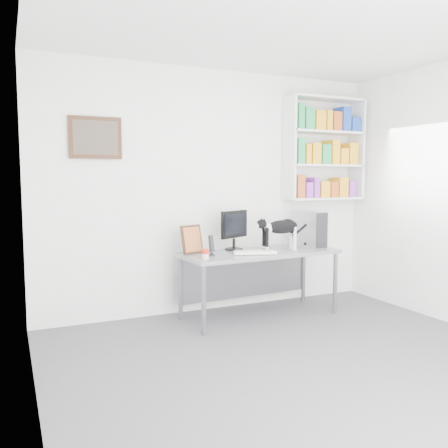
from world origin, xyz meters
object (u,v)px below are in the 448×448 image
at_px(monitor, 234,230).
at_px(soup_can, 205,254).
at_px(leaning_print, 192,239).
at_px(speaker, 211,245).
at_px(cat, 281,235).
at_px(desk, 260,284).
at_px(keyboard, 255,252).
at_px(pc_tower, 309,229).
at_px(bookshelf, 324,149).

xyz_separation_m(monitor, soup_can, (-0.51, -0.41, -0.17)).
height_order(leaning_print, soup_can, leaning_print).
height_order(speaker, leaning_print, leaning_print).
distance_m(leaning_print, cat, 0.97).
relative_size(desk, keyboard, 3.91).
relative_size(desk, pc_tower, 4.23).
distance_m(soup_can, cat, 0.96).
bearing_deg(pc_tower, bookshelf, 26.71).
bearing_deg(monitor, cat, -55.81).
xyz_separation_m(pc_tower, speaker, (-1.28, -0.13, -0.09)).
bearing_deg(speaker, leaning_print, 106.97).
bearing_deg(cat, keyboard, -167.09).
height_order(monitor, speaker, monitor).
bearing_deg(desk, soup_can, -167.09).
height_order(bookshelf, cat, bookshelf).
bearing_deg(desk, cat, -17.91).
relative_size(speaker, cat, 0.39).
relative_size(bookshelf, soup_can, 12.58).
xyz_separation_m(desk, speaker, (-0.59, -0.05, 0.47)).
bearing_deg(speaker, bookshelf, -1.01).
height_order(desk, cat, cat).
distance_m(speaker, leaning_print, 0.25).
bearing_deg(cat, bookshelf, 25.82).
xyz_separation_m(keyboard, soup_can, (-0.58, -0.07, 0.03)).
height_order(pc_tower, cat, pc_tower).
relative_size(keyboard, cat, 0.78).
xyz_separation_m(monitor, speaker, (-0.38, -0.26, -0.11)).
bearing_deg(pc_tower, speaker, 177.48).
bearing_deg(bookshelf, desk, -161.86).
distance_m(desk, leaning_print, 0.90).
bearing_deg(soup_can, leaning_print, 90.06).
bearing_deg(leaning_print, soup_can, -107.40).
bearing_deg(monitor, leaning_print, 159.98).
height_order(pc_tower, soup_can, pc_tower).
bearing_deg(speaker, keyboard, -25.28).
height_order(desk, speaker, speaker).
relative_size(monitor, speaker, 2.02).
relative_size(monitor, cat, 0.78).
relative_size(speaker, soup_can, 2.21).
xyz_separation_m(keyboard, speaker, (-0.45, 0.08, 0.09)).
bearing_deg(keyboard, speaker, -171.71).
bearing_deg(speaker, pc_tower, -8.83).
bearing_deg(speaker, desk, -9.50).
relative_size(bookshelf, desk, 0.72).
bearing_deg(pc_tower, cat, -172.14).
bearing_deg(pc_tower, leaning_print, 168.34).
xyz_separation_m(pc_tower, soup_can, (-1.41, -0.29, -0.15)).
xyz_separation_m(monitor, leaning_print, (-0.51, -0.04, -0.07)).
bearing_deg(desk, pc_tower, 3.14).
relative_size(bookshelf, pc_tower, 3.06).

